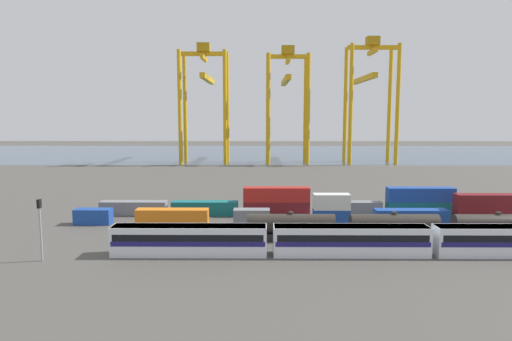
% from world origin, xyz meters
% --- Properties ---
extents(ground_plane, '(420.00, 420.00, 0.00)m').
position_xyz_m(ground_plane, '(0.00, 40.00, 0.00)').
color(ground_plane, '#4C4944').
extents(harbour_water, '(400.00, 110.00, 0.01)m').
position_xyz_m(harbour_water, '(0.00, 142.57, 0.00)').
color(harbour_water, '#384C60').
rests_on(harbour_water, ground_plane).
extents(passenger_train, '(62.38, 3.14, 3.90)m').
position_xyz_m(passenger_train, '(1.73, -20.03, 2.14)').
color(passenger_train, silver).
rests_on(passenger_train, ground_plane).
extents(freight_tank_row, '(43.02, 2.78, 4.24)m').
position_xyz_m(freight_tank_row, '(9.52, -12.88, 1.98)').
color(freight_tank_row, '#232326').
rests_on(freight_tank_row, ground_plane).
extents(signal_mast, '(0.36, 0.60, 7.88)m').
position_xyz_m(signal_mast, '(-37.52, -22.72, 5.09)').
color(signal_mast, gray).
rests_on(signal_mast, ground_plane).
extents(shipping_container_0, '(6.04, 2.44, 2.60)m').
position_xyz_m(shipping_container_0, '(-38.25, -3.36, 1.30)').
color(shipping_container_0, '#1C4299').
rests_on(shipping_container_0, ground_plane).
extents(shipping_container_1, '(12.10, 2.44, 2.60)m').
position_xyz_m(shipping_container_1, '(-24.88, -3.36, 1.30)').
color(shipping_container_1, orange).
rests_on(shipping_container_1, ground_plane).
extents(shipping_container_2, '(6.04, 2.44, 2.60)m').
position_xyz_m(shipping_container_2, '(-11.51, -3.36, 1.30)').
color(shipping_container_2, slate).
rests_on(shipping_container_2, ground_plane).
extents(shipping_container_3, '(6.04, 2.44, 2.60)m').
position_xyz_m(shipping_container_3, '(1.87, -3.36, 1.30)').
color(shipping_container_3, '#1C4299').
rests_on(shipping_container_3, ground_plane).
extents(shipping_container_4, '(6.04, 2.44, 2.60)m').
position_xyz_m(shipping_container_4, '(1.87, -3.36, 3.90)').
color(shipping_container_4, silver).
rests_on(shipping_container_4, shipping_container_3).
extents(shipping_container_5, '(12.10, 2.44, 2.60)m').
position_xyz_m(shipping_container_5, '(15.24, -3.36, 1.30)').
color(shipping_container_5, '#1C4299').
rests_on(shipping_container_5, ground_plane).
extents(shipping_container_6, '(12.10, 2.44, 2.60)m').
position_xyz_m(shipping_container_6, '(28.61, -3.36, 1.30)').
color(shipping_container_6, maroon).
rests_on(shipping_container_6, ground_plane).
extents(shipping_container_7, '(12.10, 2.44, 2.60)m').
position_xyz_m(shipping_container_7, '(28.61, -3.36, 3.90)').
color(shipping_container_7, maroon).
rests_on(shipping_container_7, shipping_container_6).
extents(shipping_container_8, '(12.10, 2.44, 2.60)m').
position_xyz_m(shipping_container_8, '(-33.34, 3.49, 1.30)').
color(shipping_container_8, slate).
rests_on(shipping_container_8, ground_plane).
extents(shipping_container_9, '(12.10, 2.44, 2.60)m').
position_xyz_m(shipping_container_9, '(-20.21, 3.49, 1.30)').
color(shipping_container_9, '#146066').
rests_on(shipping_container_9, ground_plane).
extents(shipping_container_10, '(12.10, 2.44, 2.60)m').
position_xyz_m(shipping_container_10, '(-7.09, 3.49, 1.30)').
color(shipping_container_10, maroon).
rests_on(shipping_container_10, ground_plane).
extents(shipping_container_11, '(12.10, 2.44, 2.60)m').
position_xyz_m(shipping_container_11, '(-7.09, 3.49, 3.90)').
color(shipping_container_11, '#AD211C').
rests_on(shipping_container_11, shipping_container_10).
extents(shipping_container_12, '(12.10, 2.44, 2.60)m').
position_xyz_m(shipping_container_12, '(6.04, 3.49, 1.30)').
color(shipping_container_12, slate).
rests_on(shipping_container_12, ground_plane).
extents(shipping_container_13, '(12.10, 2.44, 2.60)m').
position_xyz_m(shipping_container_13, '(19.17, 3.49, 1.30)').
color(shipping_container_13, '#146066').
rests_on(shipping_container_13, ground_plane).
extents(shipping_container_14, '(12.10, 2.44, 2.60)m').
position_xyz_m(shipping_container_14, '(19.17, 3.49, 3.90)').
color(shipping_container_14, '#1C4299').
rests_on(shipping_container_14, shipping_container_13).
extents(gantry_crane_west, '(18.50, 37.36, 45.73)m').
position_xyz_m(gantry_crane_west, '(-31.50, 99.70, 27.97)').
color(gantry_crane_west, gold).
rests_on(gantry_crane_west, ground_plane).
extents(gantry_crane_central, '(16.50, 37.37, 44.67)m').
position_xyz_m(gantry_crane_central, '(0.61, 99.97, 27.29)').
color(gantry_crane_central, gold).
rests_on(gantry_crane_central, ground_plane).
extents(gantry_crane_east, '(19.10, 37.99, 48.03)m').
position_xyz_m(gantry_crane_east, '(32.71, 99.82, 28.89)').
color(gantry_crane_east, gold).
rests_on(gantry_crane_east, ground_plane).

